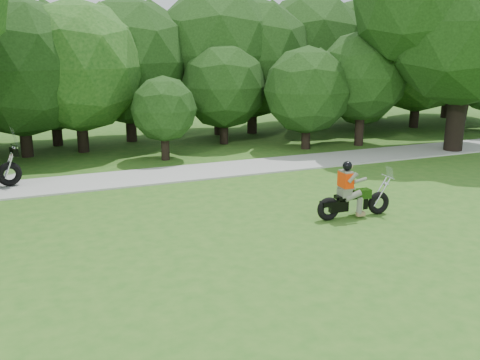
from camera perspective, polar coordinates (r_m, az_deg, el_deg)
ground at (r=12.55m, az=9.91°, el=-7.20°), size 100.00×100.00×0.00m
walkway at (r=19.45m, az=-2.52°, el=1.06°), size 60.00×2.20×0.06m
tree_line at (r=25.57m, az=-5.82°, el=12.41°), size 39.86×11.85×7.55m
big_tree_east at (r=24.38m, az=22.44°, el=17.02°), size 9.07×6.89×10.46m
chopper_motorcycle at (r=14.54m, az=11.74°, el=-1.78°), size 2.19×0.58×1.57m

